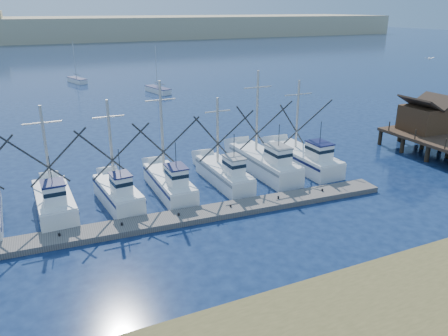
{
  "coord_description": "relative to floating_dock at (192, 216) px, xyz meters",
  "views": [
    {
      "loc": [
        -16.64,
        -19.9,
        14.33
      ],
      "look_at": [
        -3.72,
        8.0,
        2.99
      ],
      "focal_mm": 35.0,
      "sensor_mm": 36.0,
      "label": 1
    }
  ],
  "objects": [
    {
      "name": "ground",
      "position": [
        6.84,
        -6.75,
        -0.21
      ],
      "size": [
        500.0,
        500.0,
        0.0
      ],
      "primitive_type": "plane",
      "color": "#0D1A3A",
      "rests_on": "ground"
    },
    {
      "name": "floating_dock",
      "position": [
        0.0,
        0.0,
        0.0
      ],
      "size": [
        31.48,
        3.89,
        0.42
      ],
      "primitive_type": "cube",
      "rotation": [
        0.0,
        0.0,
        -0.06
      ],
      "color": "#67615C",
      "rests_on": "ground"
    },
    {
      "name": "dune_ridge",
      "position": [
        6.84,
        203.25,
        4.79
      ],
      "size": [
        360.0,
        60.0,
        10.0
      ],
      "primitive_type": "cube",
      "color": "tan",
      "rests_on": "ground"
    },
    {
      "name": "trawler_fleet",
      "position": [
        1.27,
        5.11,
        0.77
      ],
      "size": [
        29.81,
        9.18,
        9.13
      ],
      "color": "white",
      "rests_on": "ground"
    },
    {
      "name": "sailboat_near",
      "position": [
        12.18,
        48.94,
        0.28
      ],
      "size": [
        3.2,
        6.67,
        8.1
      ],
      "rotation": [
        0.0,
        0.0,
        0.23
      ],
      "color": "white",
      "rests_on": "ground"
    },
    {
      "name": "sailboat_far",
      "position": [
        0.51,
        66.33,
        0.29
      ],
      "size": [
        3.35,
        6.28,
        8.1
      ],
      "rotation": [
        0.0,
        0.0,
        0.29
      ],
      "color": "white",
      "rests_on": "ground"
    },
    {
      "name": "flying_gull",
      "position": [
        25.83,
        3.75,
        9.56
      ],
      "size": [
        1.23,
        0.22,
        0.22
      ],
      "color": "white",
      "rests_on": "ground"
    }
  ]
}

